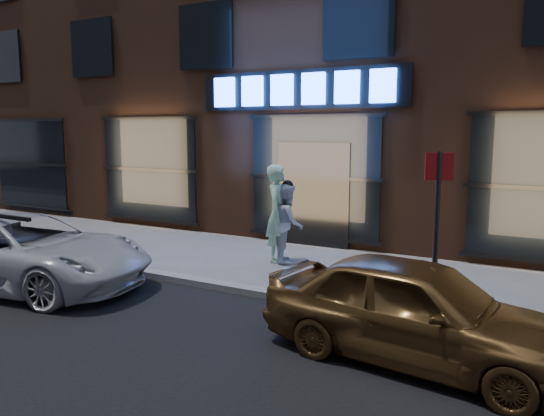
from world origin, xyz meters
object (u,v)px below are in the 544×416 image
(man_bowtie, at_px, (278,213))
(gold_sedan, at_px, (416,310))
(sign_post, at_px, (437,219))
(man_cap, at_px, (287,223))
(white_suv, at_px, (23,251))

(man_bowtie, distance_m, gold_sedan, 5.04)
(sign_post, bearing_deg, man_cap, 127.19)
(man_cap, relative_size, gold_sedan, 0.44)
(man_cap, xyz_separation_m, sign_post, (3.38, -1.97, 0.64))
(man_bowtie, xyz_separation_m, white_suv, (-2.97, -3.72, -0.37))
(man_cap, xyz_separation_m, gold_sedan, (3.50, -3.49, -0.19))
(man_bowtie, xyz_separation_m, gold_sedan, (3.67, -3.43, -0.38))
(man_cap, relative_size, sign_post, 0.67)
(white_suv, bearing_deg, sign_post, -84.55)
(white_suv, xyz_separation_m, gold_sedan, (6.64, 0.30, -0.01))
(man_bowtie, xyz_separation_m, sign_post, (3.55, -1.90, 0.45))
(man_bowtie, relative_size, man_cap, 1.23)
(man_bowtie, relative_size, gold_sedan, 0.55)
(sign_post, bearing_deg, man_bowtie, 129.24)
(gold_sedan, distance_m, sign_post, 1.74)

